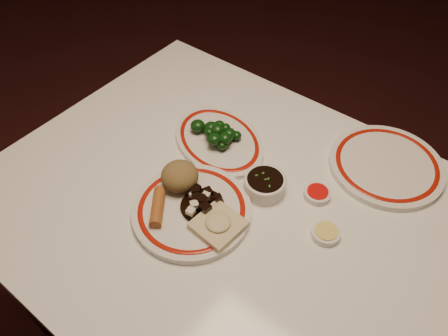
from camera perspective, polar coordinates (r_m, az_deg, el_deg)
ground at (r=1.68m, az=1.26°, el=-20.87°), size 7.00×7.00×0.00m
dining_table at (r=1.09m, az=1.83°, el=-8.15°), size 1.20×0.90×0.75m
main_plate at (r=1.00m, az=-4.23°, el=-5.52°), size 0.32×0.32×0.02m
rice_mound at (r=1.02m, az=-5.81°, el=-1.05°), size 0.09×0.09×0.06m
spring_roll at (r=0.99m, az=-8.65°, el=-5.02°), size 0.08×0.10×0.03m
fried_wonton at (r=0.96m, az=-0.77°, el=-7.35°), size 0.11×0.11×0.03m
stirfry_heap at (r=0.99m, az=-2.92°, el=-4.43°), size 0.10×0.10×0.03m
broccoli_plate at (r=1.16m, az=-0.67°, el=3.63°), size 0.34×0.31×0.02m
broccoli_pile at (r=1.13m, az=-0.75°, el=4.64°), size 0.13×0.09×0.05m
soy_bowl at (r=1.04m, az=5.33°, el=-2.21°), size 0.10×0.10×0.04m
sweet_sour_dish at (r=1.06m, az=12.08°, el=-3.29°), size 0.06×0.06×0.02m
mustard_dish at (r=0.99m, az=13.14°, el=-8.28°), size 0.06×0.06×0.02m
far_plate at (r=1.17m, az=20.42°, el=0.37°), size 0.33×0.33×0.02m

